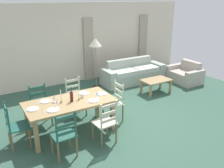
{
  "coord_description": "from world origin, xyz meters",
  "views": [
    {
      "loc": [
        -2.9,
        -4.47,
        2.87
      ],
      "look_at": [
        0.13,
        0.53,
        0.75
      ],
      "focal_mm": 38.84,
      "sensor_mm": 36.0,
      "label": 1
    }
  ],
  "objects": [
    {
      "name": "dining_chair_near_left",
      "position": [
        -1.65,
        -0.71,
        0.48
      ],
      "size": [
        0.43,
        0.41,
        0.96
      ],
      "color": "#255748",
      "rests_on": "ground_plane"
    },
    {
      "name": "fork_near_right",
      "position": [
        -0.91,
        -0.18,
        0.75
      ],
      "size": [
        0.03,
        0.17,
        0.01
      ],
      "primitive_type": "cube",
      "rotation": [
        0.0,
        0.0,
        0.08
      ],
      "color": "silver",
      "rests_on": "dining_table"
    },
    {
      "name": "dining_chair_far_left",
      "position": [
        -1.68,
        0.79,
        0.48
      ],
      "size": [
        0.43,
        0.41,
        0.96
      ],
      "color": "#215648",
      "rests_on": "ground_plane"
    },
    {
      "name": "dining_chair_head_west",
      "position": [
        -2.36,
        0.1,
        0.48
      ],
      "size": [
        0.41,
        0.43,
        0.96
      ],
      "color": "#22594C",
      "rests_on": "ground_plane"
    },
    {
      "name": "curtain_panel_right",
      "position": [
        3.16,
        3.16,
        1.1
      ],
      "size": [
        0.35,
        0.08,
        2.2
      ],
      "primitive_type": "cube",
      "color": "#B29F91",
      "rests_on": "ground_plane"
    },
    {
      "name": "dining_chair_head_east",
      "position": [
        -0.08,
        0.06,
        0.48
      ],
      "size": [
        0.4,
        0.42,
        0.96
      ],
      "color": "beige",
      "rests_on": "ground_plane"
    },
    {
      "name": "dining_chair_near_right",
      "position": [
        -0.77,
        -0.7,
        0.48
      ],
      "size": [
        0.45,
        0.43,
        0.96
      ],
      "color": "beige",
      "rests_on": "ground_plane"
    },
    {
      "name": "curtain_panel_left",
      "position": [
        0.76,
        3.16,
        1.1
      ],
      "size": [
        0.35,
        0.08,
        2.2
      ],
      "primitive_type": "cube",
      "color": "#B29F91",
      "rests_on": "ground_plane"
    },
    {
      "name": "fork_far_right",
      "position": [
        -0.91,
        0.32,
        0.75
      ],
      "size": [
        0.02,
        0.17,
        0.01
      ],
      "primitive_type": "cube",
      "rotation": [
        0.0,
        0.0,
        -0.01
      ],
      "color": "silver",
      "rests_on": "dining_table"
    },
    {
      "name": "wine_glass_near_right",
      "position": [
        -0.62,
        -0.06,
        0.86
      ],
      "size": [
        0.06,
        0.06,
        0.16
      ],
      "color": "white",
      "rests_on": "dining_table"
    },
    {
      "name": "coffee_table",
      "position": [
        1.99,
        0.94,
        0.36
      ],
      "size": [
        0.9,
        0.56,
        0.42
      ],
      "color": "#A58557",
      "rests_on": "ground_plane"
    },
    {
      "name": "candle_short",
      "position": [
        -1.01,
        0.03,
        0.8
      ],
      "size": [
        0.05,
        0.05,
        0.2
      ],
      "color": "#998C66",
      "rests_on": "dining_table"
    },
    {
      "name": "dinner_plate_near_right",
      "position": [
        -0.76,
        -0.18,
        0.76
      ],
      "size": [
        0.24,
        0.24,
        0.02
      ],
      "primitive_type": "cylinder",
      "color": "white",
      "rests_on": "dining_table"
    },
    {
      "name": "fork_far_left",
      "position": [
        -1.81,
        0.32,
        0.75
      ],
      "size": [
        0.03,
        0.17,
        0.01
      ],
      "primitive_type": "cube",
      "rotation": [
        0.0,
        0.0,
        -0.08
      ],
      "color": "silver",
      "rests_on": "dining_table"
    },
    {
      "name": "wine_glass_near_left",
      "position": [
        -1.53,
        -0.06,
        0.86
      ],
      "size": [
        0.06,
        0.06,
        0.16
      ],
      "color": "white",
      "rests_on": "dining_table"
    },
    {
      "name": "couch",
      "position": [
        1.96,
        2.15,
        0.29
      ],
      "size": [
        2.3,
        0.84,
        0.8
      ],
      "color": "#A9B3A5",
      "rests_on": "ground_plane"
    },
    {
      "name": "dinner_plate_head_west",
      "position": [
        -1.99,
        0.07,
        0.76
      ],
      "size": [
        0.24,
        0.24,
        0.02
      ],
      "primitive_type": "cylinder",
      "color": "white",
      "rests_on": "dining_table"
    },
    {
      "name": "dining_table",
      "position": [
        -1.21,
        0.07,
        0.66
      ],
      "size": [
        1.9,
        0.96,
        0.75
      ],
      "color": "#A58557",
      "rests_on": "ground_plane"
    },
    {
      "name": "armchair_upholstered",
      "position": [
        3.57,
        1.19,
        0.25
      ],
      "size": [
        0.83,
        1.18,
        0.72
      ],
      "color": "#B7AC9E",
      "rests_on": "ground_plane"
    },
    {
      "name": "fork_head_west",
      "position": [
        -2.14,
        0.07,
        0.75
      ],
      "size": [
        0.03,
        0.17,
        0.01
      ],
      "primitive_type": "cube",
      "rotation": [
        0.0,
        0.0,
        0.08
      ],
      "color": "silver",
      "rests_on": "dining_table"
    },
    {
      "name": "dinner_plate_far_right",
      "position": [
        -0.76,
        0.32,
        0.76
      ],
      "size": [
        0.24,
        0.24,
        0.02
      ],
      "primitive_type": "cylinder",
      "color": "white",
      "rests_on": "dining_table"
    },
    {
      "name": "fork_head_east",
      "position": [
        -0.58,
        0.07,
        0.75
      ],
      "size": [
        0.03,
        0.17,
        0.01
      ],
      "primitive_type": "cube",
      "rotation": [
        0.0,
        0.0,
        0.07
      ],
      "color": "silver",
      "rests_on": "dining_table"
    },
    {
      "name": "fork_near_left",
      "position": [
        -1.81,
        -0.18,
        0.75
      ],
      "size": [
        0.02,
        0.17,
        0.01
      ],
      "primitive_type": "cube",
      "rotation": [
        0.0,
        0.0,
        0.02
      ],
      "color": "silver",
      "rests_on": "dining_table"
    },
    {
      "name": "standing_lamp",
      "position": [
        0.61,
        2.34,
        1.41
      ],
      "size": [
        0.4,
        0.4,
        1.64
      ],
      "color": "#332D28",
      "rests_on": "ground_plane"
    },
    {
      "name": "dinner_plate_near_left",
      "position": [
        -1.66,
        -0.18,
        0.76
      ],
      "size": [
        0.24,
        0.24,
        0.02
      ],
      "primitive_type": "cylinder",
      "color": "white",
      "rests_on": "dining_table"
    },
    {
      "name": "dinner_plate_far_left",
      "position": [
        -1.66,
        0.32,
        0.76
      ],
      "size": [
        0.24,
        0.24,
        0.02
      ],
      "primitive_type": "cylinder",
      "color": "white",
      "rests_on": "dining_table"
    },
    {
      "name": "wall_far",
      "position": [
        0.0,
        3.3,
        1.35
      ],
      "size": [
        9.6,
        0.16,
        2.7
      ],
      "primitive_type": "cube",
      "color": "beige",
      "rests_on": "ground_plane"
    },
    {
      "name": "candle_tall",
      "position": [
        -1.39,
        0.09,
        0.84
      ],
      "size": [
        0.05,
        0.05,
        0.3
      ],
      "color": "#998C66",
      "rests_on": "dining_table"
    },
    {
      "name": "dining_chair_far_right",
      "position": [
        -0.78,
        0.83,
        0.48
      ],
      "size": [
        0.44,
        0.42,
        0.96
      ],
      "color": "beige",
      "rests_on": "ground_plane"
    },
    {
      "name": "dinner_plate_head_east",
      "position": [
        -0.43,
        0.07,
        0.76
      ],
      "size": [
        0.24,
        0.24,
        0.02
      ],
      "primitive_type": "cylinder",
      "color": "white",
      "rests_on": "dining_table"
    },
    {
      "name": "wine_bottle",
      "position": [
        -1.18,
        0.03,
        0.87
      ],
      "size": [
        0.07,
        0.07,
        0.32
      ],
      "color": "#471919",
      "rests_on": "dining_table"
    },
    {
      "name": "ground_plane",
      "position": [
        0.0,
        0.0,
        -0.01
      ],
      "size": [
        9.6,
        9.6,
        0.02
      ],
      "primitive_type": "cube",
      "color": "#335746"
    },
    {
      "name": "coffee_cup_primary",
      "position": [
        -0.9,
        0.1,
        0.8
      ],
      "size": [
        0.07,
        0.07,
        0.09
      ],
      "primitive_type": "cylinder",
      "color": "beige",
      "rests_on": "dining_table"
    },
    {
      "name": "wine_glass_far_left",
      "position": [
        -1.51,
        0.19,
        0.86
      ],
      "size": [
        0.06,
        0.06,
        0.16
      ],
      "color": "white",
      "rests_on": "dining_table"
    }
  ]
}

